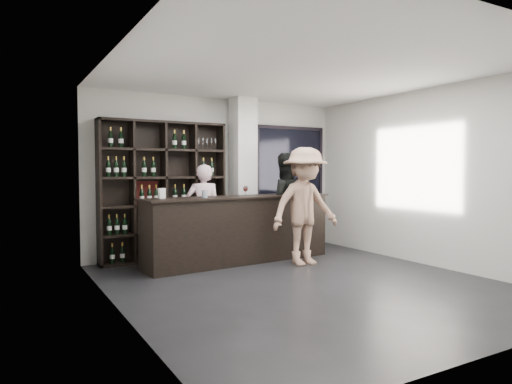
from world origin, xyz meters
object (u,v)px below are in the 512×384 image
customer (305,206)px  tasting_counter (240,229)px  taster_black (284,204)px  taster_pink (203,211)px  wine_shelf (164,191)px

customer → tasting_counter: bearing=139.9°
tasting_counter → taster_black: 1.07m
taster_pink → tasting_counter: bearing=142.0°
taster_black → customer: (-0.14, -0.85, 0.03)m
taster_pink → customer: (1.24, -1.35, 0.14)m
tasting_counter → taster_black: bearing=3.5°
tasting_counter → customer: (0.84, -0.70, 0.40)m
taster_pink → customer: customer is taller
customer → taster_pink: bearing=132.0°
wine_shelf → tasting_counter: wine_shelf is taller
taster_black → customer: customer is taller
taster_pink → customer: size_ratio=0.86×
taster_black → customer: bearing=97.2°
wine_shelf → taster_black: 2.17m
customer → taster_black: bearing=79.9°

